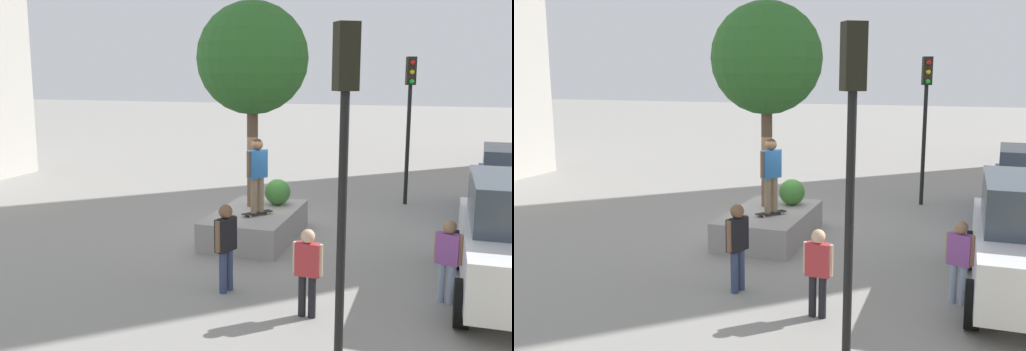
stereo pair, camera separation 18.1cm
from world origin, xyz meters
TOP-DOWN VIEW (x-y plane):
  - ground_plane at (0.00, 0.00)m, footprint 120.00×120.00m
  - planter_ledge at (0.52, 0.13)m, footprint 3.29×1.89m
  - plaza_tree at (0.03, -0.12)m, footprint 2.78×2.78m
  - boxwood_shrub at (-0.33, 0.45)m, footprint 0.67×0.67m
  - skateboard at (0.91, 0.29)m, footprint 0.76×0.65m
  - skateboarder at (0.91, 0.29)m, footprint 0.52×0.44m
  - traffic_light_corner at (6.47, 3.26)m, footprint 0.37×0.36m
  - traffic_light_median at (-4.52, 3.44)m, footprint 0.37×0.34m
  - pedestrian_crossing at (3.37, 4.67)m, footprint 0.31×0.49m
  - bystander_watching at (4.09, 0.71)m, footprint 0.56×0.31m
  - passerby_with_bag at (4.74, 2.43)m, footprint 0.24×0.52m

SIDE VIEW (x-z plane):
  - ground_plane at x=0.00m, z-range 0.00..0.00m
  - planter_ledge at x=0.52m, z-range 0.00..0.70m
  - skateboard at x=0.91m, z-range 0.72..0.79m
  - pedestrian_crossing at x=3.37m, z-range 0.12..1.66m
  - passerby_with_bag at x=4.74m, z-range 0.12..1.66m
  - bystander_watching at x=4.09m, z-range 0.13..1.83m
  - boxwood_shrub at x=-0.33m, z-range 0.70..1.37m
  - skateboarder at x=0.91m, z-range 0.91..2.70m
  - traffic_light_median at x=-4.52m, z-range 0.83..5.41m
  - traffic_light_corner at x=6.47m, z-range 0.85..5.57m
  - plaza_tree at x=0.03m, z-range 1.86..7.00m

